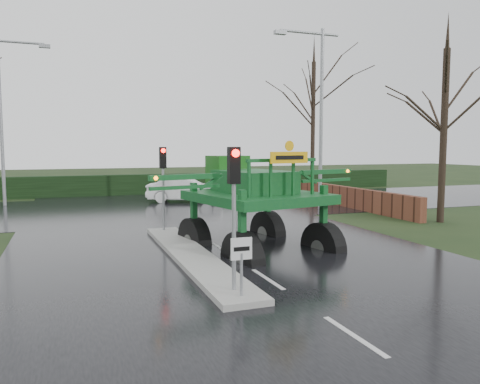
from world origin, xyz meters
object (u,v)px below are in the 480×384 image
object	(u,v)px
street_light_right	(317,102)
crop_sprayer	(238,190)
traffic_signal_near	(234,187)
traffic_signal_far	(238,160)
street_light_left_far	(6,105)
white_sedan	(186,202)
keep_left_sign	(241,257)
traffic_signal_mid	(163,170)

from	to	relation	value
street_light_right	crop_sprayer	size ratio (longest dim) A/B	1.22
traffic_signal_near	crop_sprayer	bearing A→B (deg)	68.27
street_light_right	crop_sprayer	distance (m)	13.16
traffic_signal_near	traffic_signal_far	size ratio (longest dim) A/B	1.00
traffic_signal_far	crop_sprayer	world-z (taller)	crop_sprayer
street_light_left_far	white_sedan	world-z (taller)	street_light_left_far
white_sedan	keep_left_sign	bearing A→B (deg)	-170.51
traffic_signal_mid	white_sedan	xyz separation A→B (m)	(3.46, 10.53, -2.59)
street_light_left_far	white_sedan	distance (m)	12.12
keep_left_sign	white_sedan	bearing A→B (deg)	79.95
crop_sprayer	white_sedan	world-z (taller)	crop_sprayer
traffic_signal_near	crop_sprayer	xyz separation A→B (m)	(1.35, 3.39, -0.39)
street_light_right	street_light_left_far	size ratio (longest dim) A/B	1.00
keep_left_sign	white_sedan	world-z (taller)	keep_left_sign
keep_left_sign	white_sedan	size ratio (longest dim) A/B	0.28
traffic_signal_mid	white_sedan	distance (m)	11.39
keep_left_sign	traffic_signal_mid	size ratio (longest dim) A/B	0.38
keep_left_sign	traffic_signal_near	distance (m)	1.61
traffic_signal_mid	crop_sprayer	size ratio (longest dim) A/B	0.43
traffic_signal_near	white_sedan	world-z (taller)	traffic_signal_near
traffic_signal_near	traffic_signal_mid	world-z (taller)	same
traffic_signal_far	street_light_right	xyz separation A→B (m)	(1.69, -8.01, 3.40)
keep_left_sign	street_light_right	world-z (taller)	street_light_right
traffic_signal_far	street_light_left_far	size ratio (longest dim) A/B	0.35
traffic_signal_near	street_light_right	world-z (taller)	street_light_right
traffic_signal_mid	traffic_signal_far	size ratio (longest dim) A/B	1.00
keep_left_sign	crop_sprayer	distance (m)	4.26
traffic_signal_near	street_light_left_far	bearing A→B (deg)	108.17
street_light_left_far	white_sedan	xyz separation A→B (m)	(10.35, -1.98, -5.99)
keep_left_sign	traffic_signal_far	bearing A→B (deg)	70.07
street_light_right	traffic_signal_mid	bearing A→B (deg)	-154.60
white_sedan	traffic_signal_near	bearing A→B (deg)	-170.76
traffic_signal_far	white_sedan	xyz separation A→B (m)	(-4.34, -1.98, -2.59)
traffic_signal_far	street_light_left_far	distance (m)	15.08
traffic_signal_mid	crop_sprayer	bearing A→B (deg)	-75.21
keep_left_sign	white_sedan	distance (m)	19.86
keep_left_sign	street_light_right	xyz separation A→B (m)	(9.49, 13.50, 4.93)
traffic_signal_mid	street_light_left_far	bearing A→B (deg)	118.86
keep_left_sign	traffic_signal_near	world-z (taller)	traffic_signal_near
traffic_signal_far	street_light_right	world-z (taller)	street_light_right
traffic_signal_near	traffic_signal_far	xyz separation A→B (m)	(7.80, 21.02, 0.00)
traffic_signal_near	white_sedan	xyz separation A→B (m)	(3.46, 19.03, -2.59)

